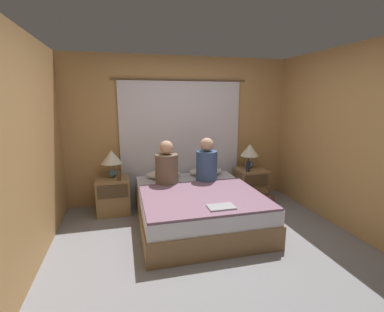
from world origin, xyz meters
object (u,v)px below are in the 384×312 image
at_px(person_right_in_bed, 207,163).
at_px(person_left_in_bed, 167,167).
at_px(handbag_on_floor, 263,201).
at_px(pillow_left, 164,174).
at_px(beer_bottle_on_right_stand, 248,166).
at_px(bed, 197,207).
at_px(nightstand_left, 114,196).
at_px(nightstand_right, 250,184).
at_px(pillow_right, 205,171).
at_px(laptop_on_bed, 221,207).
at_px(lamp_left, 112,159).
at_px(lamp_right, 250,152).
at_px(beer_bottle_on_left_stand, 119,175).

bearing_deg(person_right_in_bed, person_left_in_bed, 180.00).
bearing_deg(handbag_on_floor, pillow_left, 162.28).
xyz_separation_m(person_left_in_bed, beer_bottle_on_right_stand, (1.43, 0.16, -0.12)).
distance_m(bed, person_right_in_bed, 0.74).
height_order(bed, beer_bottle_on_right_stand, beer_bottle_on_right_stand).
relative_size(person_left_in_bed, beer_bottle_on_right_stand, 2.91).
height_order(nightstand_left, nightstand_right, same).
relative_size(pillow_right, laptop_on_bed, 1.82).
distance_m(pillow_right, laptop_on_bed, 1.55).
distance_m(lamp_left, lamp_right, 2.37).
xyz_separation_m(pillow_right, beer_bottle_on_left_stand, (-1.44, -0.21, 0.10)).
bearing_deg(bed, beer_bottle_on_right_stand, 28.24).
height_order(nightstand_left, pillow_right, pillow_right).
relative_size(lamp_left, pillow_left, 0.75).
bearing_deg(beer_bottle_on_left_stand, beer_bottle_on_right_stand, 0.00).
xyz_separation_m(nightstand_left, pillow_left, (0.82, 0.08, 0.27)).
height_order(bed, nightstand_left, nightstand_left).
xyz_separation_m(pillow_right, laptop_on_bed, (-0.27, -1.53, -0.02)).
height_order(person_left_in_bed, beer_bottle_on_left_stand, person_left_in_bed).
height_order(bed, lamp_right, lamp_right).
bearing_deg(lamp_right, handbag_on_floor, -86.60).
height_order(nightstand_left, person_left_in_bed, person_left_in_bed).
height_order(person_left_in_bed, handbag_on_floor, person_left_in_bed).
height_order(nightstand_right, pillow_right, pillow_right).
relative_size(nightstand_left, beer_bottle_on_right_stand, 2.44).
bearing_deg(pillow_left, lamp_left, -179.98).
height_order(lamp_left, pillow_right, lamp_left).
bearing_deg(pillow_left, pillow_right, 0.00).
relative_size(pillow_right, person_left_in_bed, 0.86).
relative_size(nightstand_left, person_left_in_bed, 0.84).
bearing_deg(lamp_right, bed, -146.53).
bearing_deg(laptop_on_bed, beer_bottle_on_left_stand, 131.73).
bearing_deg(person_left_in_bed, handbag_on_floor, -4.82).
height_order(nightstand_right, beer_bottle_on_left_stand, beer_bottle_on_left_stand).
bearing_deg(beer_bottle_on_right_stand, nightstand_left, 176.53).
bearing_deg(beer_bottle_on_left_stand, person_right_in_bed, -6.63).
bearing_deg(beer_bottle_on_right_stand, person_right_in_bed, -168.79).
height_order(nightstand_left, pillow_left, pillow_left).
bearing_deg(laptop_on_bed, beer_bottle_on_right_stand, 53.70).
xyz_separation_m(bed, beer_bottle_on_left_stand, (-1.08, 0.57, 0.41)).
bearing_deg(laptop_on_bed, nightstand_left, 131.33).
relative_size(beer_bottle_on_right_stand, laptop_on_bed, 0.73).
distance_m(beer_bottle_on_left_stand, laptop_on_bed, 1.77).
xyz_separation_m(bed, lamp_right, (1.18, 0.78, 0.62)).
bearing_deg(beer_bottle_on_right_stand, handbag_on_floor, -61.86).
bearing_deg(beer_bottle_on_left_stand, person_left_in_bed, -12.40).
relative_size(lamp_left, pillow_right, 0.75).
xyz_separation_m(lamp_right, laptop_on_bed, (-1.09, -1.53, -0.33)).
distance_m(pillow_left, pillow_right, 0.73).
relative_size(bed, handbag_on_floor, 5.22).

